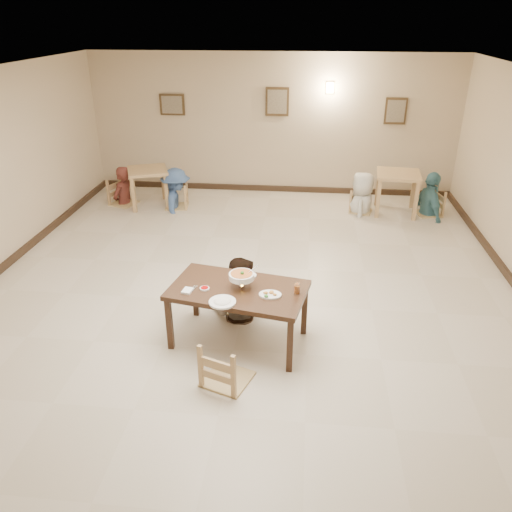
# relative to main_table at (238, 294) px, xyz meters

# --- Properties ---
(floor) EXTENTS (10.00, 10.00, 0.00)m
(floor) POSITION_rel_main_table_xyz_m (-0.04, 0.89, -0.67)
(floor) COLOR beige
(floor) RESTS_ON ground
(ceiling) EXTENTS (10.00, 10.00, 0.00)m
(ceiling) POSITION_rel_main_table_xyz_m (-0.04, 0.89, 2.33)
(ceiling) COLOR white
(ceiling) RESTS_ON wall_back
(wall_back) EXTENTS (10.00, 0.00, 10.00)m
(wall_back) POSITION_rel_main_table_xyz_m (-0.04, 5.89, 0.83)
(wall_back) COLOR beige
(wall_back) RESTS_ON floor
(baseboard_back) EXTENTS (8.00, 0.06, 0.12)m
(baseboard_back) POSITION_rel_main_table_xyz_m (-0.04, 5.86, -0.61)
(baseboard_back) COLOR #322217
(baseboard_back) RESTS_ON floor
(picture_a) EXTENTS (0.55, 0.04, 0.45)m
(picture_a) POSITION_rel_main_table_xyz_m (-2.24, 5.85, 1.23)
(picture_a) COLOR #3D2B19
(picture_a) RESTS_ON wall_back
(picture_b) EXTENTS (0.50, 0.04, 0.60)m
(picture_b) POSITION_rel_main_table_xyz_m (0.06, 5.85, 1.33)
(picture_b) COLOR #3D2B19
(picture_b) RESTS_ON wall_back
(picture_c) EXTENTS (0.45, 0.04, 0.55)m
(picture_c) POSITION_rel_main_table_xyz_m (2.56, 5.85, 1.18)
(picture_c) COLOR #3D2B19
(picture_c) RESTS_ON wall_back
(wall_sconce) EXTENTS (0.16, 0.05, 0.22)m
(wall_sconce) POSITION_rel_main_table_xyz_m (1.16, 5.85, 1.63)
(wall_sconce) COLOR #FFD88C
(wall_sconce) RESTS_ON wall_back
(main_table) EXTENTS (1.75, 1.20, 0.75)m
(main_table) POSITION_rel_main_table_xyz_m (0.00, 0.00, 0.00)
(main_table) COLOR #3D2618
(main_table) RESTS_ON floor
(chair_far) EXTENTS (0.41, 0.41, 0.88)m
(chair_far) POSITION_rel_main_table_xyz_m (-0.13, 0.73, -0.24)
(chair_far) COLOR tan
(chair_far) RESTS_ON floor
(chair_near) EXTENTS (0.49, 0.49, 1.04)m
(chair_near) POSITION_rel_main_table_xyz_m (-0.03, -0.77, -0.16)
(chair_near) COLOR tan
(chair_near) RESTS_ON floor
(main_diner) EXTENTS (0.92, 0.78, 1.67)m
(main_diner) POSITION_rel_main_table_xyz_m (-0.09, 0.63, 0.16)
(main_diner) COLOR gray
(main_diner) RESTS_ON floor
(curry_warmer) EXTENTS (0.34, 0.30, 0.27)m
(curry_warmer) POSITION_rel_main_table_xyz_m (0.04, 0.01, 0.24)
(curry_warmer) COLOR silver
(curry_warmer) RESTS_ON main_table
(rice_plate_far) EXTENTS (0.28, 0.28, 0.06)m
(rice_plate_far) POSITION_rel_main_table_xyz_m (0.05, 0.31, 0.09)
(rice_plate_far) COLOR white
(rice_plate_far) RESTS_ON main_table
(rice_plate_near) EXTENTS (0.31, 0.31, 0.07)m
(rice_plate_near) POSITION_rel_main_table_xyz_m (-0.13, -0.35, 0.10)
(rice_plate_near) COLOR white
(rice_plate_near) RESTS_ON main_table
(fried_plate) EXTENTS (0.26, 0.26, 0.06)m
(fried_plate) POSITION_rel_main_table_xyz_m (0.40, -0.14, 0.10)
(fried_plate) COLOR white
(fried_plate) RESTS_ON main_table
(chili_dish) EXTENTS (0.12, 0.12, 0.02)m
(chili_dish) POSITION_rel_main_table_xyz_m (-0.39, -0.07, 0.09)
(chili_dish) COLOR white
(chili_dish) RESTS_ON main_table
(napkin_cutlery) EXTENTS (0.16, 0.22, 0.03)m
(napkin_cutlery) POSITION_rel_main_table_xyz_m (-0.58, -0.14, 0.09)
(napkin_cutlery) COLOR white
(napkin_cutlery) RESTS_ON main_table
(drink_glass) EXTENTS (0.07, 0.07, 0.13)m
(drink_glass) POSITION_rel_main_table_xyz_m (0.70, -0.05, 0.14)
(drink_glass) COLOR white
(drink_glass) RESTS_ON main_table
(bg_table_left) EXTENTS (1.02, 1.02, 0.79)m
(bg_table_left) POSITION_rel_main_table_xyz_m (-2.54, 4.65, -0.02)
(bg_table_left) COLOR tan
(bg_table_left) RESTS_ON floor
(bg_table_right) EXTENTS (0.92, 0.92, 0.84)m
(bg_table_right) POSITION_rel_main_table_xyz_m (2.59, 4.75, 0.02)
(bg_table_right) COLOR tan
(bg_table_right) RESTS_ON floor
(bg_chair_ll) EXTENTS (0.49, 0.49, 1.04)m
(bg_chair_ll) POSITION_rel_main_table_xyz_m (-3.13, 4.67, -0.16)
(bg_chair_ll) COLOR tan
(bg_chair_ll) RESTS_ON floor
(bg_chair_lr) EXTENTS (0.46, 0.46, 0.98)m
(bg_chair_lr) POSITION_rel_main_table_xyz_m (-1.95, 4.59, -0.18)
(bg_chair_lr) COLOR tan
(bg_chair_lr) RESTS_ON floor
(bg_chair_rl) EXTENTS (0.43, 0.43, 0.91)m
(bg_chair_rl) POSITION_rel_main_table_xyz_m (1.91, 4.72, -0.22)
(bg_chair_rl) COLOR tan
(bg_chair_rl) RESTS_ON floor
(bg_chair_rr) EXTENTS (0.46, 0.46, 0.98)m
(bg_chair_rr) POSITION_rel_main_table_xyz_m (3.27, 4.72, -0.19)
(bg_chair_rr) COLOR tan
(bg_chair_rr) RESTS_ON floor
(bg_diner_a) EXTENTS (0.55, 0.69, 1.64)m
(bg_diner_a) POSITION_rel_main_table_xyz_m (-3.13, 4.67, 0.15)
(bg_diner_a) COLOR #5A2620
(bg_diner_a) RESTS_ON floor
(bg_diner_b) EXTENTS (0.82, 1.18, 1.67)m
(bg_diner_b) POSITION_rel_main_table_xyz_m (-1.95, 4.59, 0.16)
(bg_diner_b) COLOR #456496
(bg_diner_b) RESTS_ON floor
(bg_diner_c) EXTENTS (0.65, 0.89, 1.67)m
(bg_diner_c) POSITION_rel_main_table_xyz_m (1.91, 4.72, 0.16)
(bg_diner_c) COLOR silver
(bg_diner_c) RESTS_ON floor
(bg_diner_d) EXTENTS (0.64, 1.10, 1.76)m
(bg_diner_d) POSITION_rel_main_table_xyz_m (3.27, 4.72, 0.21)
(bg_diner_d) COLOR teal
(bg_diner_d) RESTS_ON floor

